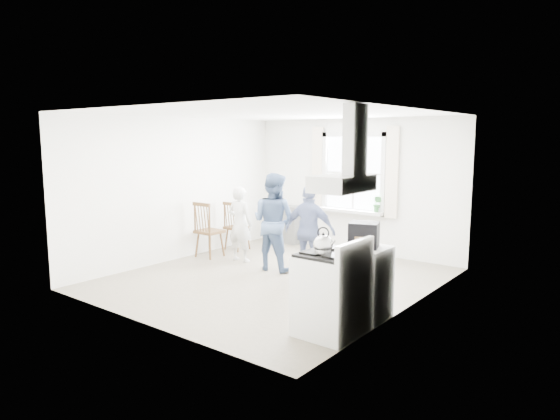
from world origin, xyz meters
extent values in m
cube|color=#786E5C|center=(0.00, 0.00, -0.01)|extent=(4.62, 5.12, 0.02)
cube|color=silver|center=(0.00, 2.52, 1.30)|extent=(4.62, 0.04, 2.64)
cube|color=silver|center=(0.00, -2.52, 1.30)|extent=(4.62, 0.04, 2.64)
cube|color=silver|center=(-2.27, 0.00, 1.30)|extent=(0.04, 5.12, 2.64)
cube|color=silver|center=(2.27, 0.00, 1.30)|extent=(0.04, 5.12, 2.64)
cube|color=white|center=(0.00, 0.00, 2.61)|extent=(4.62, 5.12, 0.02)
cube|color=white|center=(0.00, 2.48, 1.55)|extent=(1.20, 0.02, 1.40)
cube|color=silver|center=(0.00, 2.46, 2.29)|extent=(1.38, 0.09, 0.09)
cube|color=silver|center=(0.00, 2.46, 0.81)|extent=(1.38, 0.09, 0.09)
cube|color=silver|center=(-0.65, 2.46, 1.55)|extent=(0.09, 0.09, 1.58)
cube|color=silver|center=(0.65, 2.46, 1.55)|extent=(0.09, 0.09, 1.58)
cube|color=silver|center=(0.00, 2.38, 0.82)|extent=(1.38, 0.24, 0.06)
cube|color=beige|center=(-0.82, 2.44, 1.60)|extent=(0.24, 0.05, 1.70)
cube|color=beige|center=(0.82, 2.44, 1.60)|extent=(0.24, 0.05, 1.70)
cube|color=silver|center=(2.02, -1.35, 1.74)|extent=(0.45, 0.76, 0.18)
cube|color=silver|center=(2.17, -1.35, 2.21)|extent=(0.14, 0.30, 0.76)
cube|color=slate|center=(-1.40, 2.33, 0.40)|extent=(0.40, 0.30, 0.80)
cube|color=white|center=(1.91, -1.35, 0.46)|extent=(0.65, 0.76, 0.92)
cube|color=black|center=(1.91, -1.35, 0.94)|extent=(0.61, 0.72, 0.03)
cube|color=white|center=(2.20, -1.35, 1.02)|extent=(0.06, 0.76, 0.20)
cylinder|color=silver|center=(1.56, -1.35, 0.70)|extent=(0.02, 0.61, 0.02)
sphere|color=silver|center=(1.87, -1.48, 1.06)|extent=(0.22, 0.22, 0.22)
cylinder|color=silver|center=(1.87, -1.48, 0.99)|extent=(0.20, 0.20, 0.04)
torus|color=black|center=(1.87, -1.48, 1.19)|extent=(0.14, 0.06, 0.14)
cube|color=silver|center=(1.98, -0.65, 0.45)|extent=(0.50, 0.55, 0.90)
cube|color=black|center=(1.95, -0.69, 0.98)|extent=(0.43, 0.41, 0.16)
cube|color=black|center=(1.95, -0.69, 1.14)|extent=(0.43, 0.41, 0.15)
cube|color=#A97F52|center=(1.96, -0.78, 0.98)|extent=(0.27, 0.21, 0.16)
cube|color=#462D16|center=(-1.90, 0.42, 0.48)|extent=(0.45, 0.43, 0.05)
cube|color=#462D16|center=(-1.90, 0.22, 0.77)|extent=(0.43, 0.07, 0.58)
cylinder|color=#462D16|center=(-1.90, 0.42, 0.23)|extent=(0.04, 0.04, 0.46)
cube|color=#462D16|center=(-1.90, 1.18, 0.45)|extent=(0.43, 0.41, 0.05)
cube|color=#462D16|center=(-1.91, 1.00, 0.71)|extent=(0.40, 0.07, 0.54)
cylinder|color=#462D16|center=(-1.90, 1.18, 0.21)|extent=(0.04, 0.04, 0.43)
imported|color=silver|center=(-1.21, 0.52, 0.69)|extent=(0.55, 0.55, 1.37)
imported|color=#475E85|center=(-0.37, 0.44, 0.83)|extent=(0.85, 0.85, 1.65)
imported|color=navy|center=(0.36, 0.46, 0.75)|extent=(1.00, 1.00, 1.49)
imported|color=#2D6732|center=(0.58, 2.36, 1.01)|extent=(0.20, 0.20, 0.31)
camera|label=1|loc=(4.82, -6.05, 2.23)|focal=32.00mm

